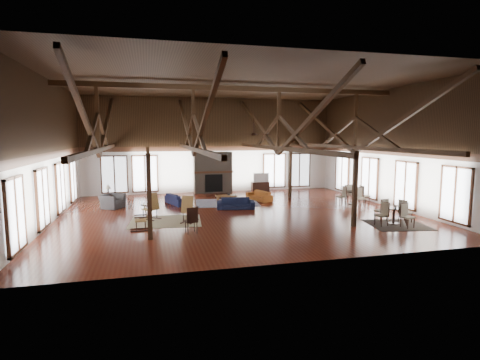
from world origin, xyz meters
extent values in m
plane|color=#562012|center=(0.00, 0.00, 0.00)|extent=(16.00, 16.00, 0.00)
cube|color=black|center=(0.00, 0.00, 6.00)|extent=(16.00, 14.00, 0.02)
cube|color=white|center=(0.00, 7.00, 3.00)|extent=(16.00, 0.02, 6.00)
cube|color=white|center=(0.00, -7.00, 3.00)|extent=(16.00, 0.02, 6.00)
cube|color=white|center=(-8.00, 0.00, 3.00)|extent=(0.02, 14.00, 6.00)
cube|color=white|center=(8.00, 0.00, 3.00)|extent=(0.02, 14.00, 6.00)
cube|color=#321C0D|center=(0.00, 0.00, 5.75)|extent=(15.60, 0.18, 0.22)
cube|color=#321C0D|center=(-6.00, 0.00, 3.05)|extent=(0.16, 13.70, 0.18)
cube|color=#321C0D|center=(-6.00, 0.00, 4.40)|extent=(0.14, 0.14, 2.70)
cube|color=#321C0D|center=(-6.00, 3.50, 4.28)|extent=(0.15, 7.07, 3.12)
cube|color=#321C0D|center=(-6.00, -3.50, 4.28)|extent=(0.15, 7.07, 3.12)
cube|color=#321C0D|center=(-2.00, 0.00, 3.05)|extent=(0.16, 13.70, 0.18)
cube|color=#321C0D|center=(-2.00, 0.00, 4.40)|extent=(0.14, 0.14, 2.70)
cube|color=#321C0D|center=(-2.00, 3.50, 4.28)|extent=(0.15, 7.07, 3.12)
cube|color=#321C0D|center=(-2.00, -3.50, 4.28)|extent=(0.15, 7.07, 3.12)
cube|color=#321C0D|center=(2.00, 0.00, 3.05)|extent=(0.16, 13.70, 0.18)
cube|color=#321C0D|center=(2.00, 0.00, 4.40)|extent=(0.14, 0.14, 2.70)
cube|color=#321C0D|center=(2.00, 3.50, 4.28)|extent=(0.15, 7.07, 3.12)
cube|color=#321C0D|center=(2.00, -3.50, 4.28)|extent=(0.15, 7.07, 3.12)
cube|color=#321C0D|center=(6.00, 0.00, 3.05)|extent=(0.16, 13.70, 0.18)
cube|color=#321C0D|center=(6.00, 0.00, 4.40)|extent=(0.14, 0.14, 2.70)
cube|color=#321C0D|center=(6.00, 3.50, 4.28)|extent=(0.15, 7.07, 3.12)
cube|color=#321C0D|center=(6.00, -3.50, 4.28)|extent=(0.15, 7.07, 3.12)
cube|color=#321C0D|center=(-4.00, -3.50, 1.52)|extent=(0.16, 0.16, 3.05)
cube|color=#321C0D|center=(4.00, -3.50, 1.52)|extent=(0.16, 0.16, 3.05)
cube|color=#321C0D|center=(-4.00, 3.50, 1.52)|extent=(0.16, 0.16, 3.05)
cube|color=#321C0D|center=(4.00, 3.50, 1.52)|extent=(0.16, 0.16, 3.05)
cube|color=#605549|center=(0.00, 6.68, 1.30)|extent=(2.40, 0.62, 2.60)
cube|color=black|center=(0.00, 6.36, 0.65)|extent=(1.10, 0.06, 1.10)
cube|color=#381D10|center=(0.00, 6.40, 1.35)|extent=(2.50, 0.20, 0.12)
cylinder|color=black|center=(0.50, -1.00, 4.05)|extent=(0.04, 0.04, 0.70)
cylinder|color=black|center=(0.50, -1.00, 3.70)|extent=(0.20, 0.20, 0.10)
cube|color=black|center=(0.95, -1.00, 3.70)|extent=(0.70, 0.12, 0.02)
cube|color=black|center=(0.50, -0.55, 3.70)|extent=(0.12, 0.70, 0.02)
cube|color=black|center=(0.05, -1.00, 3.70)|extent=(0.70, 0.12, 0.02)
cube|color=black|center=(0.50, -1.45, 3.70)|extent=(0.12, 0.70, 0.02)
imported|color=#131A36|center=(0.19, 1.15, 0.27)|extent=(1.96, 1.03, 0.54)
imported|color=#131635|center=(-2.54, 3.16, 0.27)|extent=(1.97, 1.30, 0.54)
imported|color=#974F1D|center=(2.06, 3.26, 0.26)|extent=(1.89, 1.20, 0.51)
cube|color=brown|center=(0.06, 2.79, 0.40)|extent=(1.14, 0.59, 0.06)
cube|color=brown|center=(-0.41, 2.61, 0.19)|extent=(0.06, 0.06, 0.37)
cube|color=brown|center=(-0.41, 2.98, 0.19)|extent=(0.06, 0.06, 0.37)
cube|color=brown|center=(0.53, 2.61, 0.19)|extent=(0.06, 0.06, 0.37)
cube|color=brown|center=(0.53, 2.98, 0.19)|extent=(0.06, 0.06, 0.37)
imported|color=#B2B2B2|center=(0.19, 2.77, 0.52)|extent=(0.19, 0.19, 0.17)
imported|color=#363538|center=(-5.82, 2.87, 0.35)|extent=(1.34, 1.39, 0.69)
cube|color=black|center=(-6.05, 3.41, 0.31)|extent=(0.46, 0.46, 0.61)
cylinder|color=black|center=(-6.05, 3.41, 0.80)|extent=(0.08, 0.08, 0.37)
cone|color=beige|center=(-6.05, 3.41, 1.04)|extent=(0.33, 0.33, 0.27)
cube|color=olive|center=(-3.98, -0.19, 0.45)|extent=(0.71, 0.71, 0.05)
cube|color=olive|center=(-3.82, -0.37, 0.81)|extent=(0.51, 0.50, 0.74)
cube|color=black|center=(-4.14, -0.34, 0.03)|extent=(0.66, 0.71, 0.05)
cube|color=black|center=(-3.83, -0.05, 0.03)|extent=(0.66, 0.71, 0.05)
cube|color=olive|center=(-2.35, -1.15, 0.44)|extent=(0.68, 0.67, 0.05)
cube|color=olive|center=(-2.47, -1.35, 0.79)|extent=(0.53, 0.42, 0.73)
cube|color=black|center=(-2.54, -1.05, 0.03)|extent=(0.49, 0.80, 0.05)
cube|color=black|center=(-2.17, -1.26, 0.03)|extent=(0.49, 0.80, 0.05)
cube|color=olive|center=(-4.35, -2.09, 0.39)|extent=(0.45, 0.46, 0.05)
cube|color=olive|center=(-4.14, -2.08, 0.70)|extent=(0.19, 0.45, 0.64)
cube|color=black|center=(-4.34, -2.28, 0.02)|extent=(0.79, 0.08, 0.05)
cube|color=black|center=(-4.36, -1.91, 0.02)|extent=(0.79, 0.08, 0.05)
cube|color=black|center=(-2.12, -0.28, 0.42)|extent=(0.50, 0.50, 0.05)
cube|color=black|center=(-2.28, -0.34, 0.67)|extent=(0.18, 0.38, 0.51)
cylinder|color=black|center=(-2.12, -0.28, 0.21)|extent=(0.03, 0.03, 0.42)
cube|color=black|center=(-2.50, -2.98, 0.46)|extent=(0.49, 0.49, 0.05)
cube|color=black|center=(-2.47, -3.17, 0.73)|extent=(0.43, 0.11, 0.56)
cylinder|color=black|center=(-2.50, -2.98, 0.23)|extent=(0.03, 0.03, 0.46)
cylinder|color=black|center=(5.82, -3.54, 0.67)|extent=(0.79, 0.79, 0.04)
cylinder|color=black|center=(5.82, -3.54, 0.34)|extent=(0.10, 0.10, 0.65)
cylinder|color=black|center=(5.82, -3.54, 0.02)|extent=(0.47, 0.47, 0.04)
cylinder|color=black|center=(6.56, 0.88, 0.67)|extent=(0.79, 0.79, 0.04)
cylinder|color=black|center=(6.56, 0.88, 0.35)|extent=(0.10, 0.10, 0.65)
cylinder|color=black|center=(6.56, 0.88, 0.02)|extent=(0.48, 0.48, 0.04)
imported|color=#B2B2B2|center=(5.83, -3.60, 0.73)|extent=(0.13, 0.13, 0.09)
imported|color=#B2B2B2|center=(6.54, 0.85, 0.75)|extent=(0.14, 0.14, 0.11)
cube|color=black|center=(3.18, 6.75, 0.29)|extent=(1.16, 0.43, 0.58)
imported|color=#B2B2B2|center=(3.21, 6.75, 0.88)|extent=(1.04, 0.14, 0.60)
cube|color=tan|center=(-3.35, -0.81, 0.01)|extent=(3.17, 2.59, 0.01)
cube|color=#1D1C4F|center=(0.10, 2.87, 0.01)|extent=(3.58, 2.85, 0.01)
cube|color=black|center=(5.87, -3.73, 0.01)|extent=(2.55, 2.38, 0.01)
camera|label=1|loc=(-4.01, -16.76, 3.67)|focal=28.00mm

